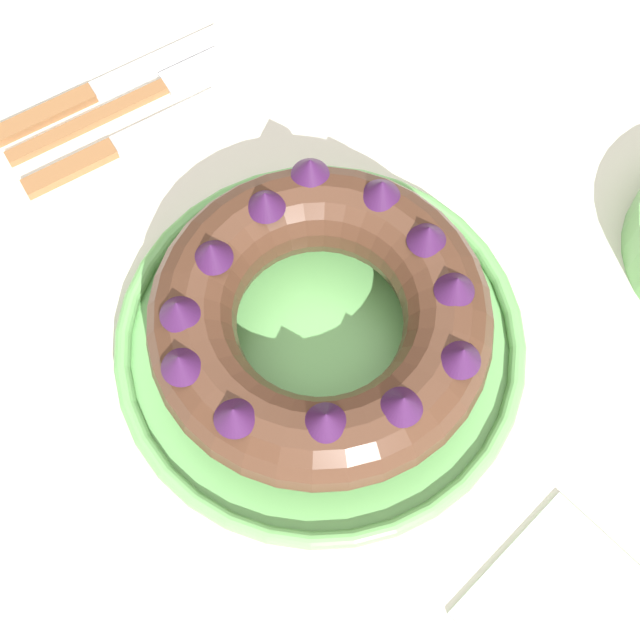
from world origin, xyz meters
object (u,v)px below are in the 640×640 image
serving_knife (89,95)px  serving_dish (320,343)px  cake_knife (111,150)px  bundt_cake (320,319)px  fork (135,100)px

serving_knife → serving_dish: bearing=9.1°
cake_knife → bundt_cake: bearing=10.0°
serving_knife → cake_knife: 0.06m
serving_dish → bundt_cake: bundt_cake is taller
bundt_cake → cake_knife: bearing=-166.8°
fork → serving_knife: serving_knife is taller
fork → bundt_cake: bearing=-0.1°
bundt_cake → serving_knife: (-0.29, -0.05, -0.05)m
fork → cake_knife: bearing=-52.5°
fork → serving_knife: 0.04m
bundt_cake → serving_knife: 0.30m
serving_dish → bundt_cake: size_ratio=1.25×
serving_dish → bundt_cake: (-0.00, 0.00, 0.04)m
fork → serving_dish: bearing=-0.1°
fork → serving_knife: (-0.02, -0.03, 0.00)m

